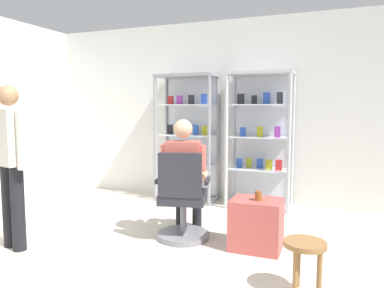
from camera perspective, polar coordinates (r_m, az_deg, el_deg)
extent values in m
plane|color=beige|center=(3.14, -11.00, -21.15)|extent=(7.20, 7.20, 0.00)
cube|color=silver|center=(5.56, 5.60, 5.08)|extent=(6.00, 0.10, 2.70)
cylinder|color=gray|center=(5.48, -5.76, 0.87)|extent=(0.05, 0.05, 1.90)
cylinder|color=gray|center=(5.15, 2.69, 0.58)|extent=(0.05, 0.05, 1.90)
cylinder|color=gray|center=(5.84, -3.96, 1.19)|extent=(0.05, 0.05, 1.90)
cylinder|color=gray|center=(5.52, 4.03, 0.93)|extent=(0.05, 0.05, 1.90)
cube|color=gray|center=(5.48, -0.86, 10.64)|extent=(0.90, 0.45, 0.04)
cube|color=gray|center=(5.64, -0.83, -8.56)|extent=(0.90, 0.45, 0.04)
cube|color=silver|center=(5.68, -0.02, 1.08)|extent=(0.84, 0.02, 1.80)
cube|color=silver|center=(5.53, -0.84, -3.23)|extent=(0.82, 0.39, 0.02)
cube|color=#264CB2|center=(5.64, -2.87, -2.24)|extent=(0.09, 0.05, 0.14)
cube|color=black|center=(5.51, -0.83, -2.35)|extent=(0.09, 0.04, 0.16)
cube|color=black|center=(5.42, 1.35, -2.56)|extent=(0.08, 0.04, 0.14)
cube|color=silver|center=(5.48, -0.84, 1.43)|extent=(0.82, 0.39, 0.02)
cube|color=black|center=(5.62, -3.48, 2.34)|extent=(0.08, 0.05, 0.14)
cube|color=#999919|center=(5.56, -2.10, 2.39)|extent=(0.09, 0.05, 0.16)
cube|color=#264CB2|center=(5.49, -0.84, 2.21)|extent=(0.08, 0.04, 0.13)
cube|color=#264CB2|center=(5.43, 0.56, 2.26)|extent=(0.08, 0.03, 0.15)
cube|color=#999919|center=(5.40, 2.05, 2.16)|extent=(0.08, 0.05, 0.13)
cube|color=silver|center=(5.46, -0.85, 6.14)|extent=(0.82, 0.39, 0.02)
cube|color=red|center=(5.58, -3.36, 6.86)|extent=(0.08, 0.05, 0.13)
cube|color=purple|center=(5.45, -1.98, 6.91)|extent=(0.09, 0.04, 0.13)
cube|color=black|center=(5.38, -0.12, 6.95)|extent=(0.09, 0.05, 0.14)
cube|color=#264CB2|center=(5.38, 1.91, 7.03)|extent=(0.09, 0.05, 0.15)
cylinder|color=#B7B7BC|center=(5.07, 5.36, 0.48)|extent=(0.05, 0.05, 1.90)
cylinder|color=#B7B7BC|center=(4.90, 14.95, 0.13)|extent=(0.05, 0.05, 1.90)
cylinder|color=#B7B7BC|center=(5.45, 6.53, 0.84)|extent=(0.05, 0.05, 1.90)
cylinder|color=#B7B7BC|center=(5.30, 15.45, 0.53)|extent=(0.05, 0.05, 1.90)
cube|color=#B7B7BC|center=(5.16, 10.71, 10.83)|extent=(0.90, 0.45, 0.04)
cube|color=#B7B7BC|center=(5.33, 10.33, -9.50)|extent=(0.90, 0.45, 0.04)
cube|color=silver|center=(5.38, 10.96, 0.70)|extent=(0.84, 0.02, 1.80)
cube|color=silver|center=(5.22, 10.43, -3.87)|extent=(0.82, 0.39, 0.02)
cube|color=#264CB2|center=(5.25, 7.42, -2.97)|extent=(0.08, 0.04, 0.13)
cube|color=#999919|center=(5.26, 8.89, -2.95)|extent=(0.08, 0.04, 0.13)
cube|color=#264CB2|center=(5.23, 10.57, -3.00)|extent=(0.09, 0.06, 0.14)
cube|color=#999919|center=(5.15, 11.97, -3.17)|extent=(0.09, 0.04, 0.14)
cube|color=red|center=(5.11, 13.43, -3.22)|extent=(0.09, 0.04, 0.15)
cube|color=silver|center=(5.16, 10.53, 1.06)|extent=(0.82, 0.39, 0.02)
cube|color=#264CB2|center=(5.20, 7.97, 1.91)|extent=(0.08, 0.04, 0.12)
cube|color=#999919|center=(5.13, 10.59, 1.93)|extent=(0.08, 0.05, 0.14)
cube|color=purple|center=(5.12, 13.23, 1.89)|extent=(0.09, 0.04, 0.15)
cube|color=silver|center=(5.14, 10.62, 6.06)|extent=(0.82, 0.39, 0.02)
cube|color=black|center=(5.21, 7.62, 7.00)|extent=(0.09, 0.06, 0.15)
cube|color=black|center=(5.16, 9.72, 6.84)|extent=(0.07, 0.04, 0.12)
cube|color=#264CB2|center=(5.14, 11.61, 7.02)|extent=(0.09, 0.05, 0.16)
cube|color=black|center=(5.05, 13.59, 6.99)|extent=(0.08, 0.04, 0.16)
cylinder|color=slate|center=(4.08, -1.35, -14.11)|extent=(0.56, 0.56, 0.06)
cylinder|color=slate|center=(4.01, -1.36, -11.36)|extent=(0.07, 0.07, 0.41)
cube|color=#26262D|center=(3.95, -1.37, -8.24)|extent=(0.58, 0.58, 0.10)
cube|color=#26262D|center=(3.69, -1.90, -4.88)|extent=(0.45, 0.18, 0.45)
cube|color=#26262D|center=(3.88, 2.44, -5.78)|extent=(0.11, 0.30, 0.04)
cube|color=#26262D|center=(3.96, -5.11, -5.56)|extent=(0.11, 0.30, 0.04)
cylinder|color=black|center=(4.11, 0.46, -6.26)|extent=(0.23, 0.42, 0.14)
cylinder|color=black|center=(4.37, 0.79, -9.31)|extent=(0.11, 0.11, 0.56)
cylinder|color=black|center=(4.14, -2.31, -6.18)|extent=(0.23, 0.42, 0.14)
cylinder|color=black|center=(4.39, -1.84, -9.22)|extent=(0.11, 0.11, 0.56)
cube|color=#BF594C|center=(3.88, -1.38, -3.22)|extent=(0.40, 0.30, 0.50)
sphere|color=tan|center=(3.84, -1.40, 2.39)|extent=(0.20, 0.20, 0.20)
cylinder|color=#BF594C|center=(3.84, 1.56, -2.25)|extent=(0.09, 0.09, 0.28)
cylinder|color=tan|center=(4.06, 1.83, -4.98)|extent=(0.15, 0.31, 0.08)
cylinder|color=#BF594C|center=(3.91, -4.28, -2.14)|extent=(0.09, 0.09, 0.28)
cylinder|color=tan|center=(4.12, -3.74, -4.83)|extent=(0.15, 0.31, 0.08)
cube|color=#B24C47|center=(3.78, 10.04, -12.27)|extent=(0.49, 0.40, 0.50)
cylinder|color=brown|center=(3.67, 10.33, -7.97)|extent=(0.07, 0.07, 0.09)
cylinder|color=black|center=(4.18, -26.73, -8.58)|extent=(0.13, 0.13, 0.85)
cylinder|color=black|center=(4.02, -25.59, -9.07)|extent=(0.13, 0.13, 0.85)
cylinder|color=beige|center=(3.80, -25.16, 0.44)|extent=(0.09, 0.09, 0.55)
cube|color=beige|center=(3.99, -26.62, 0.97)|extent=(0.41, 0.31, 0.55)
sphere|color=#99704C|center=(3.98, -26.89, 6.79)|extent=(0.20, 0.20, 0.20)
cylinder|color=olive|center=(2.97, 17.27, -14.71)|extent=(0.32, 0.32, 0.04)
cylinder|color=olive|center=(3.05, 19.32, -18.43)|extent=(0.04, 0.04, 0.37)
cylinder|color=olive|center=(3.14, 16.24, -17.56)|extent=(0.04, 0.04, 0.37)
cylinder|color=olive|center=(2.97, 15.87, -18.99)|extent=(0.04, 0.04, 0.37)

